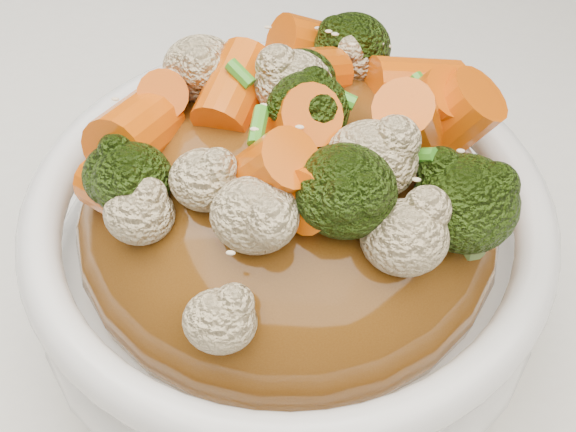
# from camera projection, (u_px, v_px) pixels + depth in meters

# --- Properties ---
(tablecloth) EXTENTS (1.20, 0.80, 0.04)m
(tablecloth) POSITION_uv_depth(u_px,v_px,m) (215.00, 398.00, 0.41)
(tablecloth) COLOR white
(tablecloth) RESTS_ON dining_table
(bowl) EXTENTS (0.24, 0.24, 0.08)m
(bowl) POSITION_uv_depth(u_px,v_px,m) (288.00, 266.00, 0.38)
(bowl) COLOR white
(bowl) RESTS_ON tablecloth
(sauce_base) EXTENTS (0.19, 0.19, 0.09)m
(sauce_base) POSITION_uv_depth(u_px,v_px,m) (288.00, 221.00, 0.36)
(sauce_base) COLOR #623810
(sauce_base) RESTS_ON bowl
(carrots) EXTENTS (0.19, 0.19, 0.05)m
(carrots) POSITION_uv_depth(u_px,v_px,m) (288.00, 106.00, 0.31)
(carrots) COLOR #DD5907
(carrots) RESTS_ON sauce_base
(broccoli) EXTENTS (0.19, 0.19, 0.04)m
(broccoli) POSITION_uv_depth(u_px,v_px,m) (288.00, 108.00, 0.32)
(broccoli) COLOR black
(broccoli) RESTS_ON sauce_base
(cauliflower) EXTENTS (0.19, 0.19, 0.04)m
(cauliflower) POSITION_uv_depth(u_px,v_px,m) (288.00, 112.00, 0.32)
(cauliflower) COLOR beige
(cauliflower) RESTS_ON sauce_base
(scallions) EXTENTS (0.14, 0.14, 0.02)m
(scallions) POSITION_uv_depth(u_px,v_px,m) (288.00, 104.00, 0.31)
(scallions) COLOR #3D9622
(scallions) RESTS_ON sauce_base
(sesame_seeds) EXTENTS (0.17, 0.17, 0.01)m
(sesame_seeds) POSITION_uv_depth(u_px,v_px,m) (288.00, 104.00, 0.31)
(sesame_seeds) COLOR beige
(sesame_seeds) RESTS_ON sauce_base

